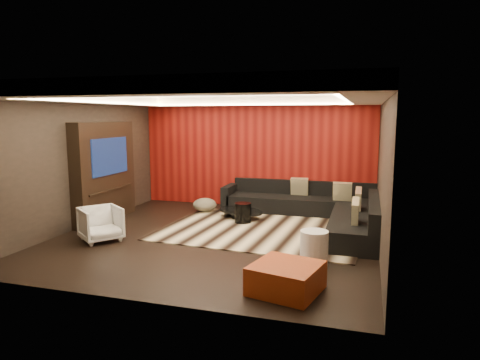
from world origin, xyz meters
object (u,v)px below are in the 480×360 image
(orange_ottoman, at_px, (286,278))
(sectional_sofa, at_px, (318,210))
(coffee_table, at_px, (240,214))
(drum_stool, at_px, (243,213))
(white_side_table, at_px, (314,248))
(armchair, at_px, (101,224))

(orange_ottoman, distance_m, sectional_sofa, 4.03)
(coffee_table, relative_size, sectional_sofa, 0.31)
(drum_stool, distance_m, white_side_table, 2.86)
(coffee_table, bearing_deg, drum_stool, -65.53)
(drum_stool, xyz_separation_m, armchair, (-2.19, -2.03, 0.09))
(white_side_table, bearing_deg, orange_ottoman, -101.25)
(drum_stool, distance_m, orange_ottoman, 3.72)
(orange_ottoman, relative_size, sectional_sofa, 0.23)
(drum_stool, height_order, white_side_table, white_side_table)
(coffee_table, distance_m, white_side_table, 3.27)
(armchair, bearing_deg, sectional_sofa, -16.68)
(sectional_sofa, bearing_deg, coffee_table, -170.81)
(coffee_table, bearing_deg, orange_ottoman, -64.89)
(armchair, height_order, sectional_sofa, sectional_sofa)
(white_side_table, bearing_deg, coffee_table, 127.41)
(coffee_table, bearing_deg, armchair, -129.89)
(white_side_table, distance_m, armchair, 4.01)
(white_side_table, xyz_separation_m, sectional_sofa, (-0.26, 2.87, -0.01))
(drum_stool, xyz_separation_m, white_side_table, (1.81, -2.21, 0.04))
(drum_stool, relative_size, armchair, 0.60)
(white_side_table, relative_size, sectional_sofa, 0.15)
(coffee_table, height_order, white_side_table, white_side_table)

